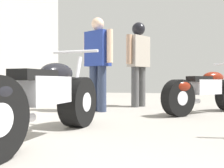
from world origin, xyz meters
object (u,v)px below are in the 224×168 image
mechanic_in_blue (98,58)px  motorcycle_maroon_cruiser (43,100)px  mechanic_with_helmet (139,56)px  motorcycle_black_naked (204,92)px

mechanic_in_blue → motorcycle_maroon_cruiser: bearing=-88.8°
mechanic_in_blue → mechanic_with_helmet: (0.67, 0.92, 0.11)m
mechanic_with_helmet → motorcycle_maroon_cruiser: bearing=-101.4°
mechanic_with_helmet → motorcycle_black_naked: bearing=-34.3°
mechanic_with_helmet → mechanic_in_blue: bearing=-126.0°
mechanic_in_blue → mechanic_with_helmet: bearing=54.0°
motorcycle_maroon_cruiser → mechanic_in_blue: 2.25m
motorcycle_maroon_cruiser → mechanic_with_helmet: mechanic_with_helmet is taller
motorcycle_maroon_cruiser → motorcycle_black_naked: size_ratio=1.32×
motorcycle_black_naked → mechanic_in_blue: 1.97m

